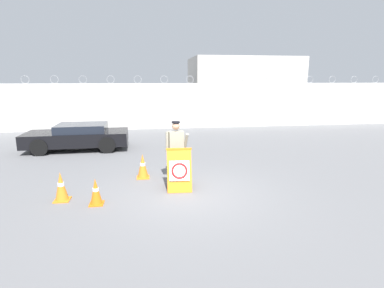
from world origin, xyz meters
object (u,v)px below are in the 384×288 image
traffic_cone_near (61,187)px  parked_car_front_coupe (78,136)px  traffic_cone_mid (96,192)px  barricade_sign (179,169)px  traffic_cone_far (143,166)px  security_guard (176,148)px

traffic_cone_near → parked_car_front_coupe: parked_car_front_coupe is taller
parked_car_front_coupe → traffic_cone_mid: bearing=103.8°
barricade_sign → parked_car_front_coupe: 6.69m
traffic_cone_near → parked_car_front_coupe: bearing=97.9°
traffic_cone_mid → traffic_cone_far: traffic_cone_far is taller
barricade_sign → security_guard: security_guard is taller
traffic_cone_far → parked_car_front_coupe: size_ratio=0.18×
barricade_sign → traffic_cone_mid: barricade_sign is taller
barricade_sign → traffic_cone_mid: size_ratio=1.75×
traffic_cone_far → barricade_sign: bearing=-46.8°
traffic_cone_near → security_guard: bearing=20.6°
traffic_cone_far → parked_car_front_coupe: parked_car_front_coupe is taller
traffic_cone_mid → traffic_cone_far: (1.13, 1.91, 0.05)m
security_guard → traffic_cone_near: (-3.07, -1.15, -0.66)m
traffic_cone_near → barricade_sign: bearing=7.9°
security_guard → parked_car_front_coupe: bearing=117.6°
traffic_cone_mid → security_guard: bearing=35.4°
traffic_cone_mid → traffic_cone_far: 2.22m
barricade_sign → traffic_cone_near: 3.12m
traffic_cone_far → parked_car_front_coupe: bearing=123.3°
barricade_sign → security_guard: (-0.01, 0.72, 0.45)m
barricade_sign → parked_car_front_coupe: barricade_sign is taller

